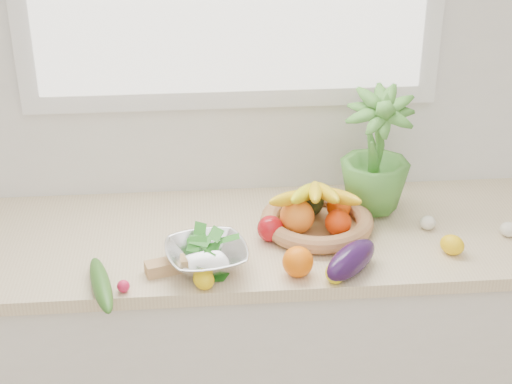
{
  "coord_description": "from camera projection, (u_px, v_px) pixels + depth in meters",
  "views": [
    {
      "loc": [
        -0.12,
        -0.09,
        2.1
      ],
      "look_at": [
        0.05,
        1.93,
        1.05
      ],
      "focal_mm": 55.0,
      "sensor_mm": 36.0,
      "label": 1
    }
  ],
  "objects": [
    {
      "name": "back_wall",
      "position": [
        231.0,
        60.0,
        2.43
      ],
      "size": [
        4.5,
        0.02,
        2.7
      ],
      "primitive_type": "cube",
      "color": "white",
      "rests_on": "ground"
    },
    {
      "name": "counter_cabinet",
      "position": [
        240.0,
        357.0,
        2.58
      ],
      "size": [
        2.2,
        0.58,
        0.86
      ],
      "primitive_type": "cube",
      "color": "silver",
      "rests_on": "ground"
    },
    {
      "name": "countertop",
      "position": [
        239.0,
        239.0,
        2.38
      ],
      "size": [
        2.24,
        0.62,
        0.04
      ],
      "primitive_type": "cube",
      "color": "beige",
      "rests_on": "counter_cabinet"
    },
    {
      "name": "orange_loose",
      "position": [
        298.0,
        262.0,
        2.15
      ],
      "size": [
        0.11,
        0.11,
        0.09
      ],
      "primitive_type": "sphere",
      "rotation": [
        0.0,
        0.0,
        0.31
      ],
      "color": "orange",
      "rests_on": "countertop"
    },
    {
      "name": "lemon_a",
      "position": [
        204.0,
        279.0,
        2.1
      ],
      "size": [
        0.08,
        0.09,
        0.05
      ],
      "primitive_type": "ellipsoid",
      "rotation": [
        0.0,
        0.0,
        0.47
      ],
      "color": "yellow",
      "rests_on": "countertop"
    },
    {
      "name": "lemon_b",
      "position": [
        335.0,
        273.0,
        2.13
      ],
      "size": [
        0.06,
        0.07,
        0.05
      ],
      "primitive_type": "ellipsoid",
      "rotation": [
        0.0,
        0.0,
        -0.04
      ],
      "color": "yellow",
      "rests_on": "countertop"
    },
    {
      "name": "lemon_c",
      "position": [
        452.0,
        245.0,
        2.25
      ],
      "size": [
        0.09,
        0.09,
        0.06
      ],
      "primitive_type": "ellipsoid",
      "rotation": [
        0.0,
        0.0,
        0.74
      ],
      "color": "yellow",
      "rests_on": "countertop"
    },
    {
      "name": "apple",
      "position": [
        270.0,
        228.0,
        2.32
      ],
      "size": [
        0.09,
        0.09,
        0.08
      ],
      "primitive_type": "sphere",
      "rotation": [
        0.0,
        0.0,
        0.21
      ],
      "color": "#AD0D15",
      "rests_on": "countertop"
    },
    {
      "name": "ginger",
      "position": [
        166.0,
        267.0,
        2.17
      ],
      "size": [
        0.12,
        0.08,
        0.04
      ],
      "primitive_type": "cube",
      "rotation": [
        0.0,
        0.0,
        0.28
      ],
      "color": "tan",
      "rests_on": "countertop"
    },
    {
      "name": "garlic_a",
      "position": [
        319.0,
        246.0,
        2.27
      ],
      "size": [
        0.06,
        0.06,
        0.04
      ],
      "primitive_type": "ellipsoid",
      "rotation": [
        0.0,
        0.0,
        0.25
      ],
      "color": "white",
      "rests_on": "countertop"
    },
    {
      "name": "garlic_b",
      "position": [
        428.0,
        223.0,
        2.39
      ],
      "size": [
        0.05,
        0.05,
        0.04
      ],
      "primitive_type": "ellipsoid",
      "rotation": [
        0.0,
        0.0,
        0.11
      ],
      "color": "white",
      "rests_on": "countertop"
    },
    {
      "name": "garlic_c",
      "position": [
        508.0,
        229.0,
        2.35
      ],
      "size": [
        0.07,
        0.07,
        0.04
      ],
      "primitive_type": "ellipsoid",
      "rotation": [
        0.0,
        0.0,
        -0.35
      ],
      "color": "white",
      "rests_on": "countertop"
    },
    {
      "name": "eggplant",
      "position": [
        351.0,
        260.0,
        2.16
      ],
      "size": [
        0.21,
        0.21,
        0.09
      ],
      "primitive_type": "ellipsoid",
      "rotation": [
        0.0,
        0.0,
        -0.75
      ],
      "color": "#270F38",
      "rests_on": "countertop"
    },
    {
      "name": "cucumber",
      "position": [
        101.0,
        284.0,
        2.08
      ],
      "size": [
        0.11,
        0.27,
        0.05
      ],
      "primitive_type": "ellipsoid",
      "rotation": [
        0.0,
        0.0,
        0.23
      ],
      "color": "#215C1B",
      "rests_on": "countertop"
    },
    {
      "name": "radish",
      "position": [
        123.0,
        286.0,
        2.09
      ],
      "size": [
        0.04,
        0.04,
        0.03
      ],
      "primitive_type": "sphere",
      "rotation": [
        0.0,
        0.0,
        0.28
      ],
      "color": "#D81B48",
      "rests_on": "countertop"
    },
    {
      "name": "potted_herb",
      "position": [
        376.0,
        151.0,
        2.39
      ],
      "size": [
        0.25,
        0.25,
        0.39
      ],
      "primitive_type": "imported",
      "rotation": [
        0.0,
        0.0,
        -0.19
      ],
      "color": "#488A32",
      "rests_on": "countertop"
    },
    {
      "name": "fruit_basket",
      "position": [
        316.0,
        215.0,
        2.37
      ],
      "size": [
        0.39,
        0.39,
        0.18
      ],
      "color": "tan",
      "rests_on": "countertop"
    },
    {
      "name": "colander_with_spinach",
      "position": [
        206.0,
        251.0,
        2.16
      ],
      "size": [
        0.26,
        0.26,
        0.12
      ],
      "color": "white",
      "rests_on": "countertop"
    }
  ]
}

